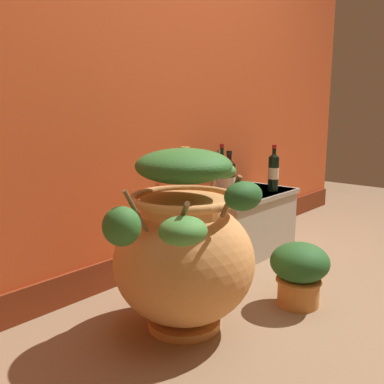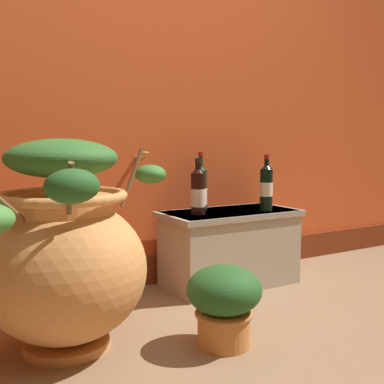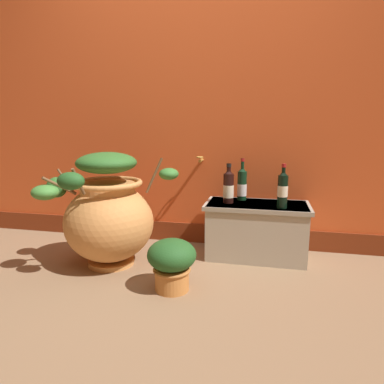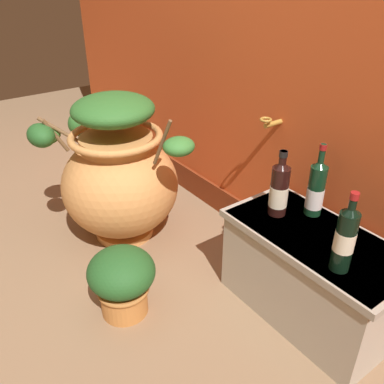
{
  "view_description": "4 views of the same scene",
  "coord_description": "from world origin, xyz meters",
  "px_view_note": "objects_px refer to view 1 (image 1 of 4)",
  "views": [
    {
      "loc": [
        -1.86,
        -0.69,
        0.97
      ],
      "look_at": [
        -0.13,
        0.81,
        0.52
      ],
      "focal_mm": 40.96,
      "sensor_mm": 36.0,
      "label": 1
    },
    {
      "loc": [
        -0.96,
        -1.19,
        0.78
      ],
      "look_at": [
        0.09,
        0.62,
        0.56
      ],
      "focal_mm": 43.53,
      "sensor_mm": 36.0,
      "label": 2
    },
    {
      "loc": [
        0.53,
        -1.58,
        0.97
      ],
      "look_at": [
        0.02,
        0.77,
        0.5
      ],
      "focal_mm": 31.64,
      "sensor_mm": 36.0,
      "label": 3
    },
    {
      "loc": [
        1.26,
        -0.31,
        1.37
      ],
      "look_at": [
        -0.1,
        0.69,
        0.4
      ],
      "focal_mm": 38.67,
      "sensor_mm": 36.0,
      "label": 4
    }
  ],
  "objects_px": {
    "terracotta_urn": "(184,248)",
    "potted_shrub": "(299,270)",
    "wine_bottle_left": "(229,178)",
    "wine_bottle_middle": "(222,175)",
    "wine_bottle_right": "(273,171)"
  },
  "relations": [
    {
      "from": "terracotta_urn",
      "to": "potted_shrub",
      "type": "bearing_deg",
      "value": -27.25
    },
    {
      "from": "terracotta_urn",
      "to": "wine_bottle_left",
      "type": "bearing_deg",
      "value": 23.71
    },
    {
      "from": "wine_bottle_middle",
      "to": "wine_bottle_right",
      "type": "bearing_deg",
      "value": -35.57
    },
    {
      "from": "terracotta_urn",
      "to": "wine_bottle_right",
      "type": "xyz_separation_m",
      "value": [
        1.18,
        0.26,
        0.18
      ]
    },
    {
      "from": "potted_shrub",
      "to": "terracotta_urn",
      "type": "bearing_deg",
      "value": 152.75
    },
    {
      "from": "terracotta_urn",
      "to": "wine_bottle_left",
      "type": "relative_size",
      "value": 3.14
    },
    {
      "from": "wine_bottle_right",
      "to": "potted_shrub",
      "type": "bearing_deg",
      "value": -139.9
    },
    {
      "from": "wine_bottle_left",
      "to": "terracotta_urn",
      "type": "bearing_deg",
      "value": -156.29
    },
    {
      "from": "potted_shrub",
      "to": "wine_bottle_middle",
      "type": "bearing_deg",
      "value": 64.95
    },
    {
      "from": "wine_bottle_right",
      "to": "wine_bottle_middle",
      "type": "bearing_deg",
      "value": 144.43
    },
    {
      "from": "terracotta_urn",
      "to": "wine_bottle_left",
      "type": "xyz_separation_m",
      "value": [
        0.8,
        0.35,
        0.16
      ]
    },
    {
      "from": "wine_bottle_middle",
      "to": "wine_bottle_left",
      "type": "bearing_deg",
      "value": -126.07
    },
    {
      "from": "wine_bottle_middle",
      "to": "wine_bottle_right",
      "type": "distance_m",
      "value": 0.36
    },
    {
      "from": "wine_bottle_left",
      "to": "wine_bottle_middle",
      "type": "xyz_separation_m",
      "value": [
        0.09,
        0.12,
        -0.0
      ]
    },
    {
      "from": "terracotta_urn",
      "to": "potted_shrub",
      "type": "distance_m",
      "value": 0.63
    }
  ]
}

